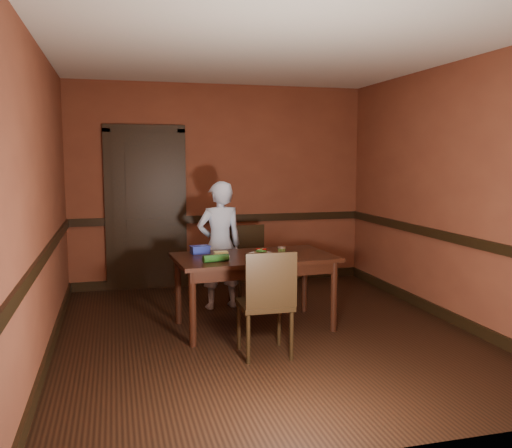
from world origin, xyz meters
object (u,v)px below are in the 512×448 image
food_tub (200,250)px  sandwich_plate (261,253)px  person (220,245)px  chair_far (250,266)px  dining_table (254,291)px  chair_near (264,302)px  cheese_saucer (221,255)px  sauce_jar (282,251)px

food_tub → sandwich_plate: bearing=-31.6°
person → sandwich_plate: 0.86m
food_tub → chair_far: bearing=33.3°
sandwich_plate → food_tub: 0.64m
dining_table → sandwich_plate: size_ratio=6.03×
chair_far → chair_near: 1.65m
dining_table → person: (-0.20, 0.81, 0.36)m
person → cheese_saucer: size_ratio=8.19×
dining_table → food_tub: 0.70m
person → food_tub: 0.64m
chair_far → food_tub: size_ratio=4.39×
person → sauce_jar: bearing=108.8°
chair_far → dining_table: bearing=-106.2°
chair_far → person: size_ratio=0.63×
chair_near → sandwich_plate: size_ratio=3.58×
person → cheese_saucer: 0.83m
person → sandwich_plate: bearing=100.6°
chair_far → cheese_saucer: size_ratio=5.16×
dining_table → cheese_saucer: bearing=177.3°
sauce_jar → sandwich_plate: bearing=151.9°
dining_table → cheese_saucer: size_ratio=8.89×
person → food_tub: size_ratio=6.96×
chair_near → cheese_saucer: (-0.23, 0.77, 0.30)m
person → food_tub: (-0.31, -0.56, 0.05)m
chair_far → cheese_saucer: chair_far is taller
chair_near → chair_far: bearing=-98.7°
dining_table → chair_far: bearing=75.4°
chair_near → sandwich_plate: chair_near is taller
sauce_jar → food_tub: (-0.77, 0.35, -0.01)m
sandwich_plate → cheese_saucer: 0.42m
dining_table → chair_far: size_ratio=1.73×
dining_table → sandwich_plate: (0.07, -0.00, 0.39)m
chair_near → sauce_jar: chair_near is taller
person → sauce_jar: size_ratio=15.71×
person → chair_far: bearing=179.3°
sandwich_plate → food_tub: size_ratio=1.25×
person → sandwich_plate: (0.27, -0.81, 0.03)m
food_tub → sauce_jar: bearing=-32.8°
sandwich_plate → food_tub: (-0.59, 0.25, 0.02)m
dining_table → person: person is taller
chair_far → sandwich_plate: 0.91m
food_tub → cheese_saucer: bearing=-64.8°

